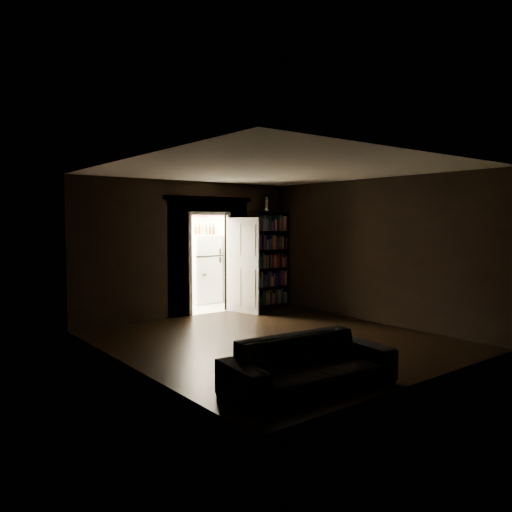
% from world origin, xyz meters
% --- Properties ---
extents(ground, '(5.50, 5.50, 0.00)m').
position_xyz_m(ground, '(0.00, 0.00, 0.00)').
color(ground, black).
rests_on(ground, ground).
extents(room_walls, '(5.02, 5.61, 2.84)m').
position_xyz_m(room_walls, '(-0.01, 1.07, 1.68)').
color(room_walls, black).
rests_on(room_walls, ground).
extents(kitchen_alcove, '(2.20, 1.80, 2.60)m').
position_xyz_m(kitchen_alcove, '(0.50, 3.87, 1.21)').
color(kitchen_alcove, '#B8B4A0').
rests_on(kitchen_alcove, ground).
extents(sofa, '(2.17, 1.10, 0.81)m').
position_xyz_m(sofa, '(-1.22, -2.10, 0.40)').
color(sofa, black).
rests_on(sofa, ground).
extents(bookshelf, '(0.96, 0.61, 2.20)m').
position_xyz_m(bookshelf, '(2.00, 2.55, 1.10)').
color(bookshelf, black).
rests_on(bookshelf, ground).
extents(refrigerator, '(0.76, 0.70, 1.65)m').
position_xyz_m(refrigerator, '(1.10, 4.03, 0.82)').
color(refrigerator, white).
rests_on(refrigerator, ground).
extents(door, '(0.25, 0.84, 2.05)m').
position_xyz_m(door, '(1.07, 2.32, 1.02)').
color(door, white).
rests_on(door, ground).
extents(figurine, '(0.12, 0.12, 0.31)m').
position_xyz_m(figurine, '(1.86, 2.49, 2.36)').
color(figurine, white).
rests_on(figurine, bookshelf).
extents(bottles, '(0.70, 0.20, 0.28)m').
position_xyz_m(bottles, '(1.13, 3.95, 1.79)').
color(bottles, black).
rests_on(bottles, refrigerator).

